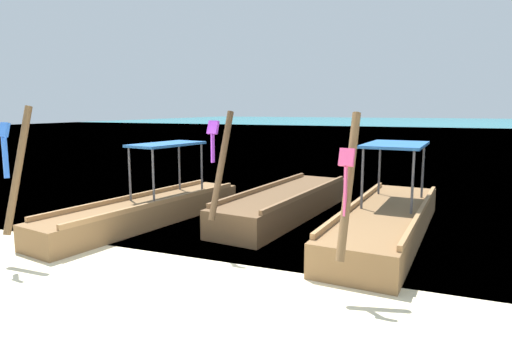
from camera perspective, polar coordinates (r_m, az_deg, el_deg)
ground at (r=6.67m, az=-11.16°, el=-15.10°), size 120.00×120.00×0.00m
sea_water at (r=66.58m, az=19.10°, el=5.46°), size 120.00×120.00×0.00m
longtail_boat_blue_ribbon at (r=10.28m, az=-14.10°, el=-4.94°), size 2.06×5.97×2.67m
longtail_boat_violet_ribbon at (r=10.65m, az=3.89°, el=-4.32°), size 1.95×5.86×2.57m
longtail_boat_pink_ribbon at (r=9.36m, az=16.70°, el=-6.24°), size 1.89×6.41×2.57m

